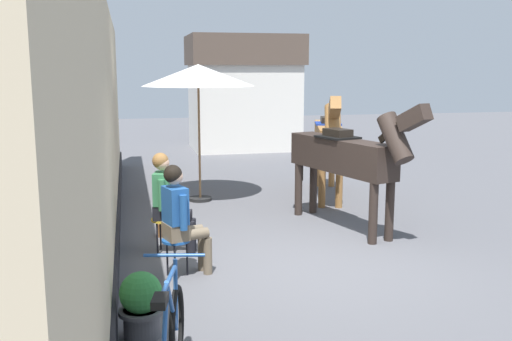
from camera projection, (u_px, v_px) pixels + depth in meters
name	position (u px, v px, depth m)	size (l,w,h in m)	color
ground_plane	(256.00, 210.00, 10.38)	(40.00, 40.00, 0.00)	#56565B
pub_facade_wall	(102.00, 138.00, 8.13)	(0.34, 14.00, 3.40)	#CCB793
distant_cottage	(244.00, 91.00, 18.09)	(3.40, 2.60, 3.50)	silver
seated_visitor_near	(180.00, 215.00, 6.96)	(0.61, 0.48, 1.39)	#194C99
seated_visitor_far	(168.00, 197.00, 7.89)	(0.61, 0.48, 1.39)	gold
saddled_horse_near	(346.00, 156.00, 9.01)	(1.14, 2.91, 2.06)	#2D231E
saddled_horse_far	(328.00, 139.00, 11.24)	(1.10, 2.92, 2.06)	#9E6B38
flower_planter_near	(141.00, 304.00, 5.44)	(0.43, 0.43, 0.64)	#4C4C51
cafe_parasol	(198.00, 76.00, 10.75)	(2.10, 2.10, 2.58)	black
satchel_bag	(167.00, 230.00, 8.76)	(0.28, 0.12, 0.20)	brown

